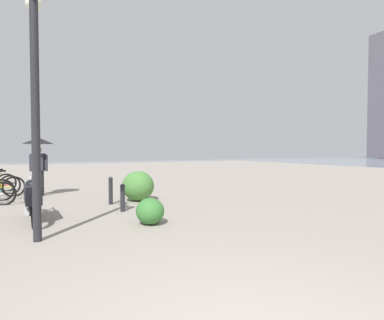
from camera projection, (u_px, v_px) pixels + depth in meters
lamppost at (35, 75)px, 5.14m from camera, size 0.98×0.28×4.39m
motorcycle at (32, 198)px, 6.76m from camera, size 2.17×0.39×1.06m
pedestrian at (38, 150)px, 10.36m from camera, size 1.00×1.00×2.03m
bollard_near at (123, 197)px, 7.76m from camera, size 0.13×0.13×0.72m
bollard_mid at (111, 190)px, 8.79m from camera, size 0.13×0.13×0.81m
shrub_low at (138, 186)px, 9.42m from camera, size 1.09×0.98×0.93m
shrub_round at (150, 211)px, 6.43m from camera, size 0.67×0.60×0.57m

